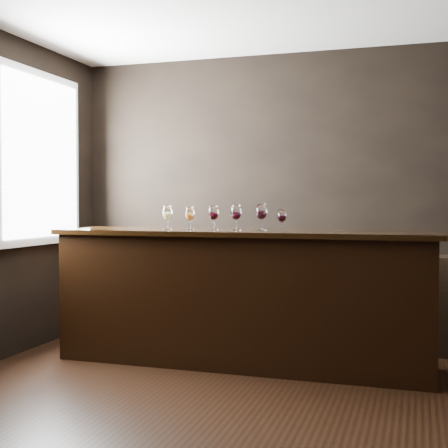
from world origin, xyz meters
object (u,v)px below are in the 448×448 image
(back_bar_shelf, at_px, (403,303))
(glass_red_b, at_px, (236,213))
(glass_amber, at_px, (190,214))
(glass_red_c, at_px, (261,212))
(glass_red_a, at_px, (214,214))
(glass_white, at_px, (167,213))
(bar_counter, at_px, (242,300))
(glass_red_d, at_px, (282,216))

(back_bar_shelf, height_order, glass_red_b, glass_red_b)
(glass_amber, height_order, glass_red_c, glass_red_c)
(glass_amber, distance_m, glass_red_a, 0.20)
(glass_white, bearing_deg, glass_red_a, 8.66)
(glass_red_a, height_order, glass_red_c, glass_red_c)
(glass_amber, bearing_deg, glass_white, -179.04)
(bar_counter, xyz_separation_m, glass_white, (-0.66, -0.02, 0.71))
(glass_red_b, distance_m, glass_red_d, 0.39)
(bar_counter, relative_size, glass_amber, 15.83)
(back_bar_shelf, xyz_separation_m, glass_red_c, (-1.10, -0.85, 0.83))
(back_bar_shelf, xyz_separation_m, glass_red_a, (-1.52, -0.85, 0.81))
(back_bar_shelf, height_order, glass_red_d, glass_red_d)
(back_bar_shelf, relative_size, glass_red_b, 11.44)
(glass_white, xyz_separation_m, glass_red_b, (0.59, 0.05, 0.01))
(glass_white, relative_size, glass_red_b, 0.96)
(glass_red_a, height_order, glass_red_d, glass_red_a)
(bar_counter, xyz_separation_m, glass_red_c, (0.15, 0.03, 0.72))
(glass_white, height_order, glass_red_b, glass_red_b)
(bar_counter, distance_m, glass_red_b, 0.72)
(glass_red_a, bearing_deg, glass_white, -171.34)
(bar_counter, bearing_deg, glass_red_a, 173.03)
(glass_red_c, bearing_deg, glass_red_d, -7.14)
(back_bar_shelf, height_order, glass_red_a, glass_red_a)
(bar_counter, bearing_deg, back_bar_shelf, 35.77)
(glass_white, distance_m, glass_amber, 0.20)
(glass_red_c, bearing_deg, glass_amber, -175.15)
(bar_counter, relative_size, back_bar_shelf, 1.27)
(glass_amber, relative_size, glass_red_a, 0.96)
(glass_white, relative_size, glass_red_c, 0.92)
(glass_amber, relative_size, glass_red_d, 1.11)
(glass_amber, bearing_deg, glass_red_a, 16.38)
(back_bar_shelf, distance_m, glass_white, 2.27)
(glass_white, bearing_deg, glass_red_b, 4.52)
(glass_red_a, distance_m, glass_red_b, 0.20)
(back_bar_shelf, relative_size, glass_red_d, 13.81)
(back_bar_shelf, distance_m, glass_red_a, 1.92)
(glass_red_d, bearing_deg, glass_amber, -177.84)
(bar_counter, height_order, glass_red_a, glass_red_a)
(glass_amber, xyz_separation_m, glass_red_a, (0.19, 0.06, 0.00))
(bar_counter, xyz_separation_m, glass_red_d, (0.33, 0.01, 0.69))
(glass_white, distance_m, glass_red_d, 0.98)
(glass_red_b, distance_m, glass_red_c, 0.21)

